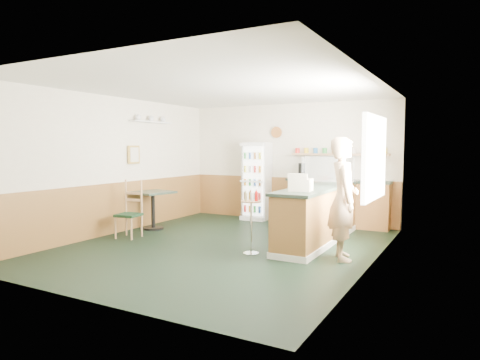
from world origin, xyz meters
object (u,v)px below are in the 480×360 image
Objects in this scene: display_case at (328,170)px; condiment_stand at (251,214)px; shopkeeper at (343,199)px; drinks_fridge at (257,181)px; cafe_chair at (132,207)px; cafe_table at (153,203)px; cash_register at (301,185)px.

display_case is 0.91× the size of condiment_stand.
drinks_fridge is at bearing 22.00° from shopkeeper.
shopkeeper is at bearing -64.98° from display_case.
condiment_stand is (1.39, -2.99, -0.26)m from drinks_fridge.
cafe_chair is (-2.58, 0.07, -0.08)m from condiment_stand.
cafe_chair is at bearing -79.78° from cafe_table.
drinks_fridge is 3.31m from condiment_stand.
cafe_table is (-4.10, 0.48, -0.37)m from shopkeeper.
shopkeeper is (0.70, -1.50, -0.34)m from display_case.
cafe_chair is at bearing 176.88° from cash_register.
drinks_fridge is 1.82× the size of condiment_stand.
cash_register is at bearing -90.00° from display_case.
drinks_fridge is 2.10× the size of cafe_table.
cafe_chair is at bearing -112.27° from drinks_fridge.
display_case is at bearing -28.42° from drinks_fridge.
cash_register is 0.36× the size of condiment_stand.
cafe_table is (-3.40, -1.02, -0.71)m from display_case.
shopkeeper reaches higher than cafe_table.
cafe_chair is at bearing 69.76° from shopkeeper.
cafe_table is (-2.73, 0.86, -0.09)m from condiment_stand.
cafe_chair is (0.14, -0.78, 0.01)m from cafe_table.
shopkeeper is 3.99m from cafe_chair.
drinks_fridge is 3.30m from cash_register.
cash_register is at bearing -7.27° from cafe_table.
display_case is 2.54× the size of cash_register.
display_case reaches higher than cafe_table.
condiment_stand is (-0.67, -1.87, -0.62)m from display_case.
cash_register reaches higher than condiment_stand.
display_case reaches higher than cafe_chair.
display_case is at bearing 16.64° from cafe_table.
drinks_fridge is at bearing 119.56° from cash_register.
drinks_fridge is at bearing 114.93° from condiment_stand.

